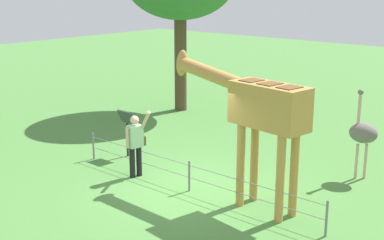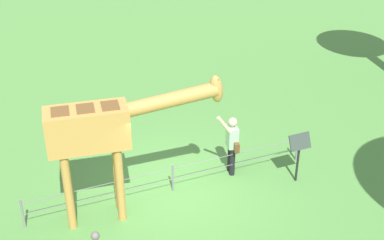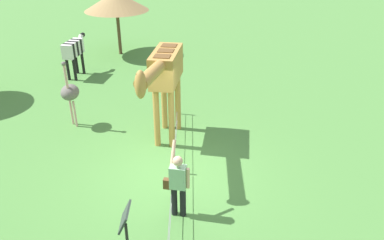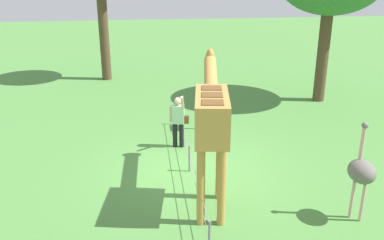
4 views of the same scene
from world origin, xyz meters
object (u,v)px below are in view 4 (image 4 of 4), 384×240
Objects in this scene: giraffe at (211,116)px; visitor at (178,119)px; ostrich at (362,172)px; info_sign at (203,102)px.

visitor is (3.27, 0.46, -1.28)m from giraffe.
giraffe is at bearing 71.15° from ostrich.
ostrich is at bearing -108.85° from giraffe.
ostrich is 6.24m from info_sign.
ostrich is (-4.32, -3.54, 0.27)m from visitor.
info_sign is at bearing -5.99° from giraffe.
ostrich is at bearing -140.64° from visitor.
visitor is 1.33× the size of info_sign.
giraffe reaches higher than ostrich.
giraffe is 1.70× the size of ostrich.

